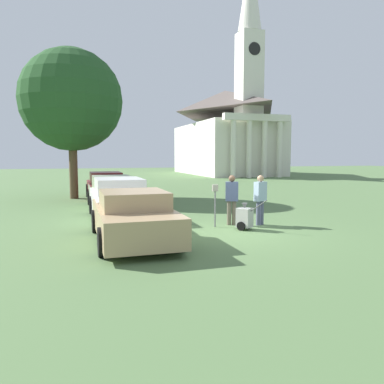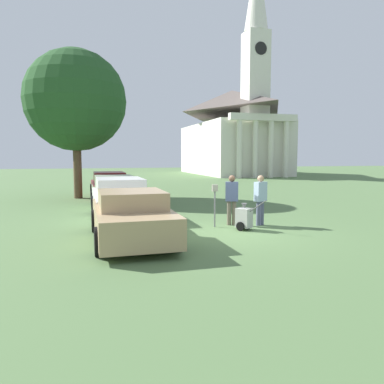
% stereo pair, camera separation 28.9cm
% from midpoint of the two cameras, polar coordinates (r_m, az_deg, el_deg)
% --- Properties ---
extents(ground_plane, '(120.00, 120.00, 0.00)m').
position_cam_midpoint_polar(ground_plane, '(11.44, 4.50, -6.16)').
color(ground_plane, '#517042').
extents(parked_car_tan, '(2.08, 4.64, 1.39)m').
position_cam_midpoint_polar(parked_car_tan, '(10.35, -9.76, -3.78)').
color(parked_car_tan, tan).
rests_on(parked_car_tan, ground_plane).
extents(parked_car_white, '(2.00, 5.31, 1.51)m').
position_cam_midpoint_polar(parked_car_white, '(13.94, -11.69, -1.22)').
color(parked_car_white, silver).
rests_on(parked_car_white, ground_plane).
extents(parked_car_sage, '(1.97, 5.22, 1.45)m').
position_cam_midpoint_polar(parked_car_sage, '(16.77, -12.63, -0.23)').
color(parked_car_sage, gray).
rests_on(parked_car_sage, ground_plane).
extents(parked_car_maroon, '(1.93, 5.06, 1.45)m').
position_cam_midpoint_polar(parked_car_maroon, '(20.33, -13.43, 0.79)').
color(parked_car_maroon, maroon).
rests_on(parked_car_maroon, ground_plane).
extents(parking_meter, '(0.18, 0.09, 1.39)m').
position_cam_midpoint_polar(parking_meter, '(12.14, 2.87, -0.85)').
color(parking_meter, slate).
rests_on(parking_meter, ground_plane).
extents(person_worker, '(0.47, 0.36, 1.67)m').
position_cam_midpoint_polar(person_worker, '(12.55, 5.42, -0.73)').
color(person_worker, '#665B4C').
rests_on(person_worker, ground_plane).
extents(person_supervisor, '(0.47, 0.36, 1.68)m').
position_cam_midpoint_polar(person_supervisor, '(12.65, 9.71, -0.73)').
color(person_supervisor, '#515670').
rests_on(person_supervisor, ground_plane).
extents(equipment_cart, '(0.72, 0.92, 1.00)m').
position_cam_midpoint_polar(equipment_cart, '(11.85, 7.33, -3.88)').
color(equipment_cart, '#B2B2AD').
rests_on(equipment_cart, ground_plane).
extents(church, '(9.02, 17.65, 24.12)m').
position_cam_midpoint_polar(church, '(47.39, 5.12, 9.71)').
color(church, silver).
rests_on(church, ground_plane).
extents(shade_tree, '(5.38, 5.38, 7.95)m').
position_cam_midpoint_polar(shade_tree, '(21.42, -18.29, 13.13)').
color(shade_tree, brown).
rests_on(shade_tree, ground_plane).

